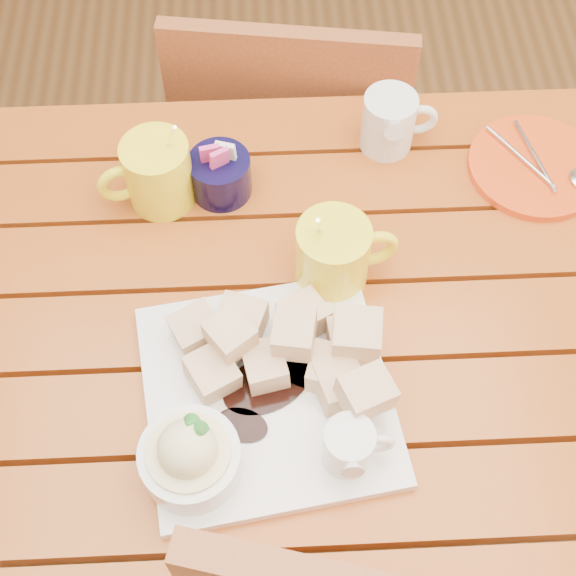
{
  "coord_description": "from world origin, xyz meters",
  "views": [
    {
      "loc": [
        0.01,
        -0.5,
        1.65
      ],
      "look_at": [
        0.03,
        0.01,
        0.82
      ],
      "focal_mm": 50.0,
      "sensor_mm": 36.0,
      "label": 1
    }
  ],
  "objects_px": {
    "orange_saucer": "(536,167)",
    "dessert_plate": "(259,399)",
    "table": "(266,361)",
    "chair_far": "(293,147)",
    "coffee_mug_left": "(156,173)",
    "coffee_mug_right": "(335,255)"
  },
  "relations": [
    {
      "from": "dessert_plate",
      "to": "orange_saucer",
      "type": "bearing_deg",
      "value": 41.1
    },
    {
      "from": "coffee_mug_left",
      "to": "chair_far",
      "type": "relative_size",
      "value": 0.18
    },
    {
      "from": "table",
      "to": "chair_far",
      "type": "height_order",
      "value": "chair_far"
    },
    {
      "from": "table",
      "to": "chair_far",
      "type": "relative_size",
      "value": 1.43
    },
    {
      "from": "table",
      "to": "dessert_plate",
      "type": "relative_size",
      "value": 3.63
    },
    {
      "from": "table",
      "to": "chair_far",
      "type": "distance_m",
      "value": 0.57
    },
    {
      "from": "table",
      "to": "dessert_plate",
      "type": "xyz_separation_m",
      "value": [
        -0.01,
        -0.12,
        0.14
      ]
    },
    {
      "from": "table",
      "to": "coffee_mug_left",
      "type": "height_order",
      "value": "coffee_mug_left"
    },
    {
      "from": "table",
      "to": "coffee_mug_right",
      "type": "distance_m",
      "value": 0.2
    },
    {
      "from": "orange_saucer",
      "to": "chair_far",
      "type": "distance_m",
      "value": 0.54
    },
    {
      "from": "table",
      "to": "coffee_mug_right",
      "type": "height_order",
      "value": "coffee_mug_right"
    },
    {
      "from": "table",
      "to": "chair_far",
      "type": "bearing_deg",
      "value": 83.18
    },
    {
      "from": "coffee_mug_left",
      "to": "table",
      "type": "bearing_deg",
      "value": -74.14
    },
    {
      "from": "coffee_mug_left",
      "to": "coffee_mug_right",
      "type": "distance_m",
      "value": 0.27
    },
    {
      "from": "table",
      "to": "chair_far",
      "type": "xyz_separation_m",
      "value": [
        0.07,
        0.54,
        -0.17
      ]
    },
    {
      "from": "orange_saucer",
      "to": "coffee_mug_left",
      "type": "bearing_deg",
      "value": -177.28
    },
    {
      "from": "coffee_mug_left",
      "to": "chair_far",
      "type": "bearing_deg",
      "value": 40.81
    },
    {
      "from": "table",
      "to": "dessert_plate",
      "type": "height_order",
      "value": "dessert_plate"
    },
    {
      "from": "dessert_plate",
      "to": "chair_far",
      "type": "height_order",
      "value": "dessert_plate"
    },
    {
      "from": "dessert_plate",
      "to": "chair_far",
      "type": "xyz_separation_m",
      "value": [
        0.07,
        0.66,
        -0.32
      ]
    },
    {
      "from": "orange_saucer",
      "to": "dessert_plate",
      "type": "bearing_deg",
      "value": -138.9
    },
    {
      "from": "orange_saucer",
      "to": "coffee_mug_right",
      "type": "bearing_deg",
      "value": -150.85
    }
  ]
}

